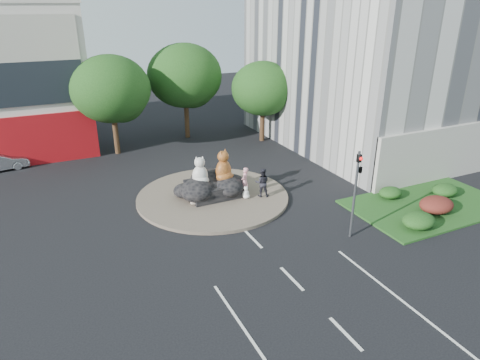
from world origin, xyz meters
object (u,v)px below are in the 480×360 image
object	(u,v)px
cat_white	(200,171)
pedestrian_pink	(245,181)
kitten_white	(246,192)
kitten_calico	(193,198)
litter_bin	(410,220)
cat_tabby	(223,165)
pedestrian_dark	(262,183)

from	to	relation	value
cat_white	pedestrian_pink	world-z (taller)	cat_white
kitten_white	cat_white	bearing A→B (deg)	145.92
kitten_calico	litter_bin	bearing A→B (deg)	-27.86
pedestrian_pink	kitten_white	bearing A→B (deg)	27.92
cat_tabby	cat_white	bearing A→B (deg)	150.57
kitten_white	pedestrian_dark	bearing A→B (deg)	-16.58
pedestrian_pink	pedestrian_dark	distance (m)	1.16
cat_tabby	pedestrian_pink	size ratio (longest dim) A/B	1.15
cat_tabby	pedestrian_pink	bearing A→B (deg)	-61.99
cat_white	cat_tabby	distance (m)	1.62
cat_tabby	kitten_white	size ratio (longest dim) A/B	2.54
kitten_calico	pedestrian_dark	distance (m)	4.60
pedestrian_pink	cat_tabby	bearing A→B (deg)	-77.34
cat_white	kitten_white	xyz separation A→B (m)	(2.63, -1.34, -1.45)
kitten_white	pedestrian_dark	world-z (taller)	pedestrian_dark
litter_bin	pedestrian_dark	bearing A→B (deg)	130.01
cat_tabby	pedestrian_pink	distance (m)	1.76
cat_white	kitten_calico	distance (m)	1.81
kitten_white	litter_bin	world-z (taller)	kitten_white
kitten_calico	kitten_white	world-z (taller)	kitten_calico
cat_tabby	kitten_calico	xyz separation A→B (m)	(-2.41, -0.76, -1.53)
cat_white	pedestrian_dark	distance (m)	4.12
cat_white	litter_bin	size ratio (longest dim) A/B	3.14
litter_bin	kitten_white	bearing A→B (deg)	134.10
pedestrian_dark	pedestrian_pink	bearing A→B (deg)	-11.94
cat_white	kitten_calico	world-z (taller)	cat_white
cat_white	pedestrian_pink	distance (m)	3.06
cat_white	litter_bin	world-z (taller)	cat_white
pedestrian_pink	litter_bin	xyz separation A→B (m)	(6.83, -7.74, -0.72)
pedestrian_dark	kitten_calico	bearing A→B (deg)	16.06
kitten_white	litter_bin	size ratio (longest dim) A/B	1.38
kitten_white	pedestrian_pink	xyz separation A→B (m)	(0.17, 0.52, 0.52)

